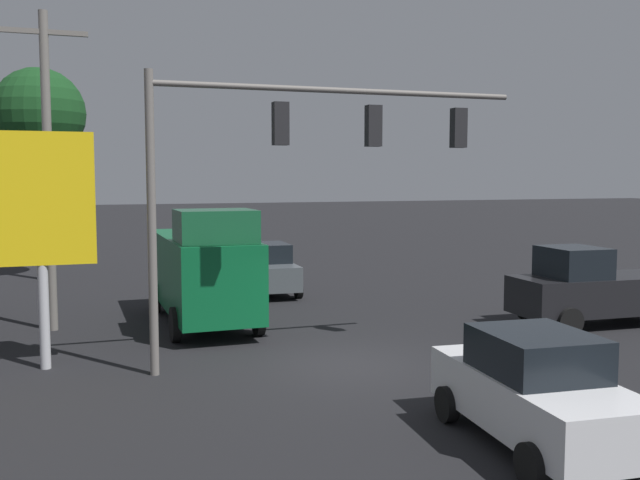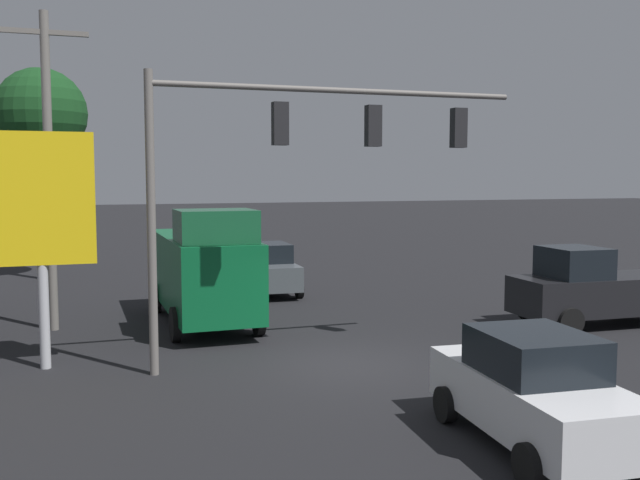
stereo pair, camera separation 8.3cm
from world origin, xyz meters
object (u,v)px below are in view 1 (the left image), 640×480
Objects in this scene: delivery_truck at (204,269)px; sedan_waiting at (266,269)px; utility_pole at (48,163)px; street_tree at (39,115)px; traffic_signal_assembly at (299,148)px; pickup_parked at (593,289)px; price_sign at (40,206)px; sedan_far at (535,390)px.

sedan_waiting is (-3.22, -4.97, -0.74)m from delivery_truck.
street_tree is (0.66, -11.00, 2.25)m from utility_pole.
delivery_truck is at bearing -30.67° from sedan_waiting.
street_tree is (6.43, -16.75, 1.96)m from traffic_signal_assembly.
delivery_truck is 1.53× the size of sedan_waiting.
utility_pole is (5.77, -5.75, -0.29)m from traffic_signal_assembly.
price_sign is at bearing 1.76° from pickup_parked.
price_sign is at bearing -13.06° from traffic_signal_assembly.
delivery_truck reaches higher than sedan_waiting.
sedan_far is at bearing 110.27° from street_tree.
sedan_far is (-7.89, 12.16, -3.91)m from utility_pole.
traffic_signal_assembly reaches higher than delivery_truck.
sedan_waiting is 16.52m from sedan_far.
price_sign is 1.24× the size of sedan_waiting.
sedan_far is at bearing 3.46° from sedan_waiting.
delivery_truck is at bearing -139.21° from price_sign.
street_tree reaches higher than delivery_truck.
delivery_truck is (-4.37, -3.77, -2.11)m from price_sign.
pickup_parked reaches higher than sedan_far.
traffic_signal_assembly is 1.01× the size of street_tree.
sedan_waiting is 0.99× the size of sedan_far.
price_sign reaches higher than pickup_parked.
traffic_signal_assembly is at bearing 15.08° from delivery_truck.
sedan_far is 0.86× the size of pickup_parked.
sedan_waiting is 11.89m from pickup_parked.
price_sign is (5.82, -1.35, -1.35)m from traffic_signal_assembly.
price_sign is at bearing -38.71° from sedan_waiting.
sedan_far is 25.45m from street_tree.
sedan_far is at bearing 123.00° from utility_pole.
sedan_waiting is at bearing -150.01° from utility_pole.
street_tree is (4.98, -11.63, 5.42)m from delivery_truck.
sedan_waiting is at bearing -174.78° from sedan_far.
utility_pole reaches higher than sedan_far.
sedan_far is 0.50× the size of street_tree.
pickup_parked is at bearing 69.75° from delivery_truck.
pickup_parked is at bearing -172.95° from traffic_signal_assembly.
street_tree reaches higher than sedan_waiting.
utility_pole reaches higher than pickup_parked.
traffic_signal_assembly is 2.05× the size of sedan_waiting.
street_tree is at bearing -41.73° from pickup_parked.
utility_pole is at bearing -44.86° from traffic_signal_assembly.
price_sign is 11.47m from sedan_far.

